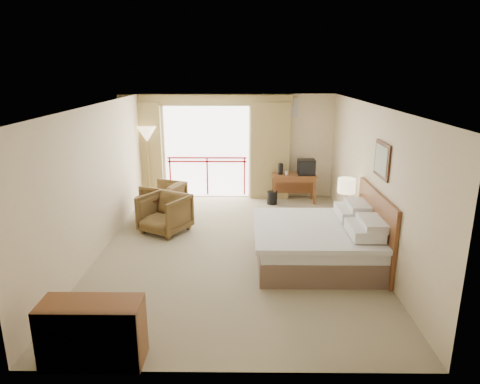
{
  "coord_description": "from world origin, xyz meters",
  "views": [
    {
      "loc": [
        0.18,
        -7.59,
        3.32
      ],
      "look_at": [
        0.1,
        0.4,
        1.0
      ],
      "focal_mm": 32.0,
      "sensor_mm": 36.0,
      "label": 1
    }
  ],
  "objects_px": {
    "bed": "(319,242)",
    "nightstand": "(344,224)",
    "desk": "(294,180)",
    "side_table": "(148,206)",
    "wastebasket": "(272,198)",
    "floor_lamp": "(147,137)",
    "dresser": "(92,333)",
    "table_lamp": "(347,186)",
    "armchair_near": "(166,232)",
    "tv": "(306,167)",
    "armchair_far": "(165,214)"
  },
  "relations": [
    {
      "from": "bed",
      "to": "nightstand",
      "type": "xyz_separation_m",
      "value": [
        0.71,
        1.14,
        -0.08
      ]
    },
    {
      "from": "desk",
      "to": "side_table",
      "type": "height_order",
      "value": "desk"
    },
    {
      "from": "wastebasket",
      "to": "floor_lamp",
      "type": "distance_m",
      "value": 3.52
    },
    {
      "from": "side_table",
      "to": "dresser",
      "type": "bearing_deg",
      "value": -85.54
    },
    {
      "from": "side_table",
      "to": "table_lamp",
      "type": "bearing_deg",
      "value": -9.43
    },
    {
      "from": "floor_lamp",
      "to": "armchair_near",
      "type": "bearing_deg",
      "value": -70.97
    },
    {
      "from": "tv",
      "to": "wastebasket",
      "type": "distance_m",
      "value": 1.16
    },
    {
      "from": "armchair_near",
      "to": "wastebasket",
      "type": "bearing_deg",
      "value": 69.67
    },
    {
      "from": "nightstand",
      "to": "side_table",
      "type": "relative_size",
      "value": 0.97
    },
    {
      "from": "nightstand",
      "to": "tv",
      "type": "relative_size",
      "value": 1.38
    },
    {
      "from": "desk",
      "to": "nightstand",
      "type": "bearing_deg",
      "value": -71.99
    },
    {
      "from": "nightstand",
      "to": "armchair_near",
      "type": "xyz_separation_m",
      "value": [
        -3.68,
        0.28,
        -0.3
      ]
    },
    {
      "from": "bed",
      "to": "armchair_near",
      "type": "relative_size",
      "value": 2.39
    },
    {
      "from": "wastebasket",
      "to": "armchair_near",
      "type": "height_order",
      "value": "armchair_near"
    },
    {
      "from": "table_lamp",
      "to": "side_table",
      "type": "bearing_deg",
      "value": 170.57
    },
    {
      "from": "side_table",
      "to": "floor_lamp",
      "type": "height_order",
      "value": "floor_lamp"
    },
    {
      "from": "armchair_near",
      "to": "side_table",
      "type": "relative_size",
      "value": 1.46
    },
    {
      "from": "armchair_near",
      "to": "dresser",
      "type": "relative_size",
      "value": 0.77
    },
    {
      "from": "desk",
      "to": "wastebasket",
      "type": "xyz_separation_m",
      "value": [
        -0.56,
        -0.27,
        -0.4
      ]
    },
    {
      "from": "bed",
      "to": "armchair_far",
      "type": "xyz_separation_m",
      "value": [
        -3.2,
        2.56,
        -0.38
      ]
    },
    {
      "from": "table_lamp",
      "to": "side_table",
      "type": "relative_size",
      "value": 1.01
    },
    {
      "from": "wastebasket",
      "to": "dresser",
      "type": "distance_m",
      "value": 6.58
    },
    {
      "from": "desk",
      "to": "floor_lamp",
      "type": "xyz_separation_m",
      "value": [
        -3.74,
        0.12,
        1.08
      ]
    },
    {
      "from": "table_lamp",
      "to": "floor_lamp",
      "type": "distance_m",
      "value": 5.21
    },
    {
      "from": "table_lamp",
      "to": "dresser",
      "type": "height_order",
      "value": "table_lamp"
    },
    {
      "from": "nightstand",
      "to": "floor_lamp",
      "type": "height_order",
      "value": "floor_lamp"
    },
    {
      "from": "table_lamp",
      "to": "side_table",
      "type": "distance_m",
      "value": 4.24
    },
    {
      "from": "armchair_far",
      "to": "dresser",
      "type": "distance_m",
      "value": 5.3
    },
    {
      "from": "table_lamp",
      "to": "wastebasket",
      "type": "height_order",
      "value": "table_lamp"
    },
    {
      "from": "tv",
      "to": "armchair_far",
      "type": "distance_m",
      "value": 3.72
    },
    {
      "from": "tv",
      "to": "wastebasket",
      "type": "relative_size",
      "value": 1.32
    },
    {
      "from": "desk",
      "to": "wastebasket",
      "type": "height_order",
      "value": "desk"
    },
    {
      "from": "wastebasket",
      "to": "armchair_far",
      "type": "distance_m",
      "value": 2.72
    },
    {
      "from": "nightstand",
      "to": "armchair_far",
      "type": "distance_m",
      "value": 4.17
    },
    {
      "from": "side_table",
      "to": "bed",
      "type": "bearing_deg",
      "value": -28.71
    },
    {
      "from": "wastebasket",
      "to": "floor_lamp",
      "type": "relative_size",
      "value": 0.17
    },
    {
      "from": "desk",
      "to": "side_table",
      "type": "relative_size",
      "value": 1.81
    },
    {
      "from": "nightstand",
      "to": "table_lamp",
      "type": "distance_m",
      "value": 0.78
    },
    {
      "from": "armchair_far",
      "to": "side_table",
      "type": "relative_size",
      "value": 1.38
    },
    {
      "from": "table_lamp",
      "to": "armchair_near",
      "type": "relative_size",
      "value": 0.69
    },
    {
      "from": "table_lamp",
      "to": "armchair_near",
      "type": "xyz_separation_m",
      "value": [
        -3.68,
        0.23,
        -1.07
      ]
    },
    {
      "from": "wastebasket",
      "to": "desk",
      "type": "bearing_deg",
      "value": 25.5
    },
    {
      "from": "table_lamp",
      "to": "armchair_near",
      "type": "bearing_deg",
      "value": 176.39
    },
    {
      "from": "tv",
      "to": "armchair_far",
      "type": "relative_size",
      "value": 0.51
    },
    {
      "from": "side_table",
      "to": "floor_lamp",
      "type": "relative_size",
      "value": 0.32
    },
    {
      "from": "armchair_near",
      "to": "nightstand",
      "type": "bearing_deg",
      "value": 25.75
    },
    {
      "from": "floor_lamp",
      "to": "dresser",
      "type": "bearing_deg",
      "value": -83.7
    },
    {
      "from": "table_lamp",
      "to": "tv",
      "type": "bearing_deg",
      "value": 100.73
    },
    {
      "from": "bed",
      "to": "dresser",
      "type": "xyz_separation_m",
      "value": [
        -3.06,
        -2.73,
        0.01
      ]
    },
    {
      "from": "desk",
      "to": "armchair_far",
      "type": "distance_m",
      "value": 3.39
    }
  ]
}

